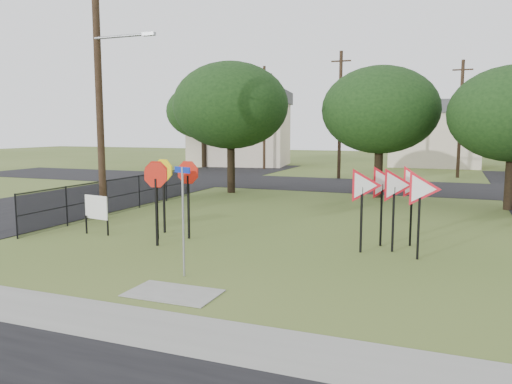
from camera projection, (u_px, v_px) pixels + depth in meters
ground at (220, 266)px, 13.13m from camera, size 140.00×140.00×0.00m
sidewalk at (123, 323)px, 9.25m from camera, size 30.00×1.60×0.02m
planting_strip at (78, 349)px, 8.14m from camera, size 30.00×0.80×0.02m
street_left at (99, 196)px, 26.71m from camera, size 8.00×50.00×0.02m
street_far at (356, 185)px, 31.59m from camera, size 60.00×8.00×0.02m
curb_pad at (173, 293)px, 10.91m from camera, size 2.00×1.20×0.02m
street_name_sign at (183, 213)px, 12.03m from camera, size 0.53×0.21×2.68m
stop_sign_cluster at (166, 181)px, 16.13m from camera, size 2.04×1.91×2.58m
yield_sign_cluster at (394, 189)px, 14.52m from camera, size 2.69×1.89×2.53m
info_board at (96, 209)px, 16.91m from camera, size 1.06×0.24×1.34m
utility_pole_main at (100, 86)px, 19.25m from camera, size 3.55×0.33×10.00m
far_pole_a at (340, 114)px, 35.43m from camera, size 1.40×0.24×9.00m
far_pole_b at (460, 118)px, 36.25m from camera, size 1.40×0.24×8.50m
far_pole_c at (264, 117)px, 43.87m from camera, size 1.40×0.24×9.00m
fence_run at (124, 194)px, 21.56m from camera, size 0.05×11.55×1.50m
house_left at (240, 128)px, 49.14m from camera, size 10.58×8.88×7.20m
house_mid at (436, 133)px, 48.21m from camera, size 8.40×8.40×6.20m
tree_near_left at (231, 106)px, 27.62m from camera, size 6.40×6.40×7.27m
tree_near_mid at (380, 110)px, 25.68m from camera, size 6.00×6.00×6.80m
tree_far_left at (203, 111)px, 45.98m from camera, size 6.80×6.80×7.73m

